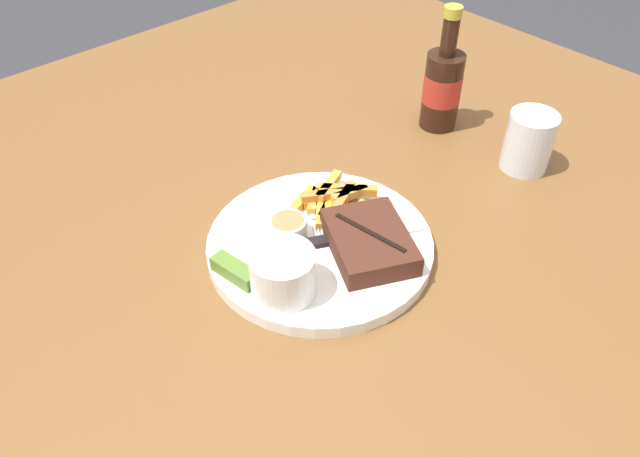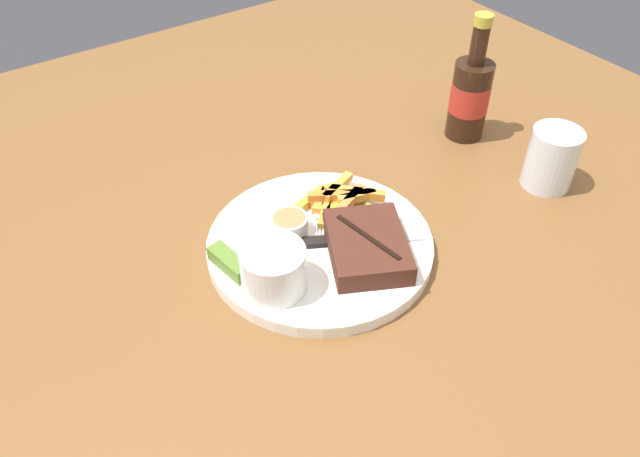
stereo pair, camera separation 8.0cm
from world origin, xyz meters
TOP-DOWN VIEW (x-y plane):
  - dining_table at (0.00, 0.00)m, footprint 1.49×1.54m
  - dinner_plate at (0.00, 0.00)m, footprint 0.30×0.30m
  - steak_portion at (0.06, 0.03)m, footprint 0.15×0.14m
  - fries_pile at (-0.04, 0.06)m, footprint 0.10×0.12m
  - coleslaw_cup at (0.04, -0.09)m, footprint 0.08×0.08m
  - dipping_sauce_cup at (-0.03, -0.02)m, footprint 0.05×0.05m
  - pickle_spear at (-0.02, -0.12)m, footprint 0.07×0.03m
  - fork_utensil at (-0.06, 0.04)m, footprint 0.12×0.08m
  - knife_utensil at (0.02, 0.03)m, footprint 0.09×0.15m
  - beer_bottle at (-0.09, 0.35)m, footprint 0.06×0.06m
  - drinking_glass at (0.07, 0.36)m, footprint 0.07×0.07m

SIDE VIEW (x-z plane):
  - dining_table at x=0.00m, z-range 0.33..1.11m
  - dinner_plate at x=0.00m, z-range 0.78..0.80m
  - fork_utensil at x=-0.06m, z-range 0.80..0.80m
  - knife_utensil at x=0.02m, z-range 0.79..0.80m
  - pickle_spear at x=-0.02m, z-range 0.80..0.82m
  - fries_pile at x=-0.04m, z-range 0.79..0.82m
  - dipping_sauce_cup at x=-0.03m, z-range 0.80..0.82m
  - steak_portion at x=0.06m, z-range 0.79..0.83m
  - drinking_glass at x=0.07m, z-range 0.78..0.87m
  - coleslaw_cup at x=0.04m, z-range 0.80..0.86m
  - beer_bottle at x=-0.09m, z-range 0.75..0.95m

